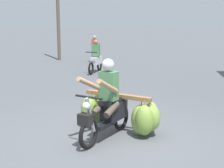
# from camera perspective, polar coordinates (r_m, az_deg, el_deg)

# --- Properties ---
(ground_plane) EXTENTS (120.00, 120.00, 0.00)m
(ground_plane) POSITION_cam_1_polar(r_m,az_deg,el_deg) (6.77, 0.52, -9.19)
(ground_plane) COLOR #56595E
(motorbike_main_loaded) EXTENTS (1.84, 1.96, 1.58)m
(motorbike_main_loaded) POSITION_cam_1_polar(r_m,az_deg,el_deg) (6.94, 0.97, -4.62)
(motorbike_main_loaded) COLOR black
(motorbike_main_loaded) RESTS_ON ground
(motorbike_distant_ahead_left) EXTENTS (0.55, 1.61, 1.40)m
(motorbike_distant_ahead_left) POSITION_cam_1_polar(r_m,az_deg,el_deg) (14.52, -2.72, 4.18)
(motorbike_distant_ahead_left) COLOR black
(motorbike_distant_ahead_left) RESTS_ON ground
(motorbike_distant_ahead_right) EXTENTS (0.50, 1.62, 1.40)m
(motorbike_distant_ahead_right) POSITION_cam_1_polar(r_m,az_deg,el_deg) (17.66, -2.92, 5.46)
(motorbike_distant_ahead_right) COLOR black
(motorbike_distant_ahead_right) RESTS_ON ground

